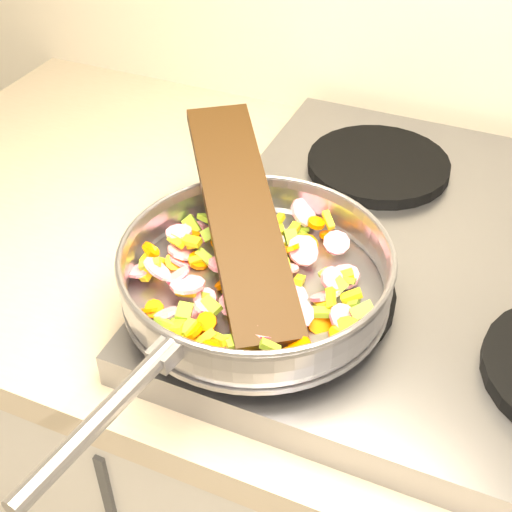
% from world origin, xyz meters
% --- Properties ---
extents(cooktop, '(0.60, 0.60, 0.04)m').
position_xyz_m(cooktop, '(-0.70, 1.67, 0.92)').
color(cooktop, '#939399').
rests_on(cooktop, counter_top).
extents(grate_fl, '(0.19, 0.19, 0.02)m').
position_xyz_m(grate_fl, '(-0.84, 1.52, 0.95)').
color(grate_fl, black).
rests_on(grate_fl, cooktop).
extents(grate_bl, '(0.19, 0.19, 0.02)m').
position_xyz_m(grate_bl, '(-0.84, 1.81, 0.95)').
color(grate_bl, black).
rests_on(grate_bl, cooktop).
extents(saute_pan, '(0.32, 0.49, 0.06)m').
position_xyz_m(saute_pan, '(-0.89, 1.50, 0.99)').
color(saute_pan, '#9E9EA5').
rests_on(saute_pan, grate_fl).
extents(vegetable_heap, '(0.27, 0.27, 0.05)m').
position_xyz_m(vegetable_heap, '(-0.89, 1.50, 0.98)').
color(vegetable_heap, '#82AC25').
rests_on(vegetable_heap, saute_pan).
extents(wooden_spatula, '(0.23, 0.28, 0.10)m').
position_xyz_m(wooden_spatula, '(-0.92, 1.53, 1.02)').
color(wooden_spatula, black).
rests_on(wooden_spatula, saute_pan).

